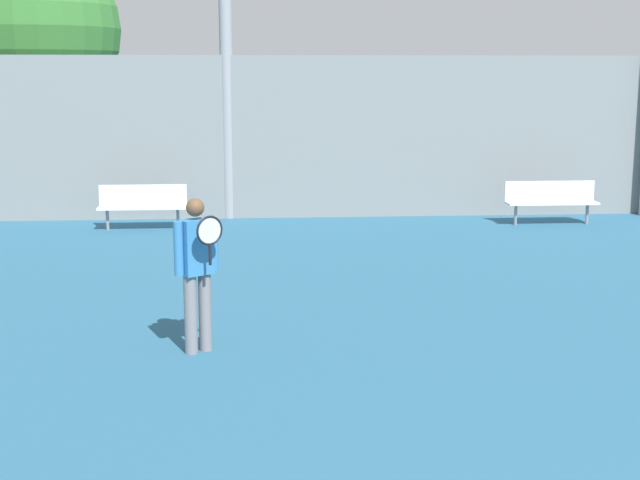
{
  "coord_description": "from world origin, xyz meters",
  "views": [
    {
      "loc": [
        -2.21,
        -2.01,
        2.99
      ],
      "look_at": [
        -1.41,
        8.55,
        0.99
      ],
      "focal_mm": 50.0,
      "sensor_mm": 36.0,
      "label": 1
    }
  ],
  "objects_px": {
    "bench_courtside_far": "(551,198)",
    "tennis_player": "(197,267)",
    "bench_by_gate": "(143,202)",
    "tree_green_tall": "(35,29)"
  },
  "relations": [
    {
      "from": "tennis_player",
      "to": "bench_courtside_far",
      "type": "distance_m",
      "value": 10.21
    },
    {
      "from": "tennis_player",
      "to": "bench_by_gate",
      "type": "relative_size",
      "value": 1.0
    },
    {
      "from": "bench_by_gate",
      "to": "tree_green_tall",
      "type": "height_order",
      "value": "tree_green_tall"
    },
    {
      "from": "bench_courtside_far",
      "to": "tree_green_tall",
      "type": "xyz_separation_m",
      "value": [
        -11.44,
        6.7,
        3.54
      ]
    },
    {
      "from": "bench_by_gate",
      "to": "tree_green_tall",
      "type": "relative_size",
      "value": 0.27
    },
    {
      "from": "bench_courtside_far",
      "to": "bench_by_gate",
      "type": "distance_m",
      "value": 8.05
    },
    {
      "from": "bench_courtside_far",
      "to": "tennis_player",
      "type": "bearing_deg",
      "value": -129.76
    },
    {
      "from": "bench_by_gate",
      "to": "tree_green_tall",
      "type": "bearing_deg",
      "value": 116.84
    },
    {
      "from": "tennis_player",
      "to": "tree_green_tall",
      "type": "relative_size",
      "value": 0.27
    },
    {
      "from": "tree_green_tall",
      "to": "tennis_player",
      "type": "bearing_deg",
      "value": -71.34
    }
  ]
}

